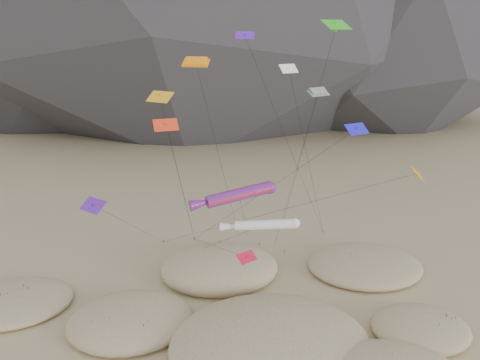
% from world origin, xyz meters
% --- Properties ---
extents(dunes, '(50.02, 34.17, 3.81)m').
position_xyz_m(dunes, '(-0.64, 4.45, 0.71)').
color(dunes, '#CCB789').
rests_on(dunes, ground).
extents(dune_grass, '(43.39, 28.09, 1.51)m').
position_xyz_m(dune_grass, '(-1.32, 3.84, 0.82)').
color(dune_grass, black).
rests_on(dune_grass, ground).
extents(kite_stakes, '(21.64, 7.53, 0.30)m').
position_xyz_m(kite_stakes, '(3.38, 24.29, 0.15)').
color(kite_stakes, '#3F2D1E').
rests_on(kite_stakes, ground).
extents(rainbow_tube_kite, '(8.33, 18.65, 13.01)m').
position_xyz_m(rainbow_tube_kite, '(0.02, 8.94, 12.06)').
color(rainbow_tube_kite, red).
rests_on(rainbow_tube_kite, ground).
extents(white_tube_kite, '(10.61, 13.54, 9.69)m').
position_xyz_m(white_tube_kite, '(2.42, 9.02, 8.94)').
color(white_tube_kite, white).
rests_on(white_tube_kite, ground).
extents(orange_parafoil, '(7.08, 14.34, 24.15)m').
position_xyz_m(orange_parafoil, '(-3.07, 12.42, 23.37)').
color(orange_parafoil, orange).
rests_on(orange_parafoil, ground).
extents(multi_parafoil, '(3.63, 8.67, 20.91)m').
position_xyz_m(multi_parafoil, '(9.18, 15.05, 20.23)').
color(multi_parafoil, '#FF4D1A').
rests_on(multi_parafoil, ground).
extents(delta_kites, '(30.98, 23.84, 27.27)m').
position_xyz_m(delta_kites, '(2.49, 10.77, 18.07)').
color(delta_kites, white).
rests_on(delta_kites, ground).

